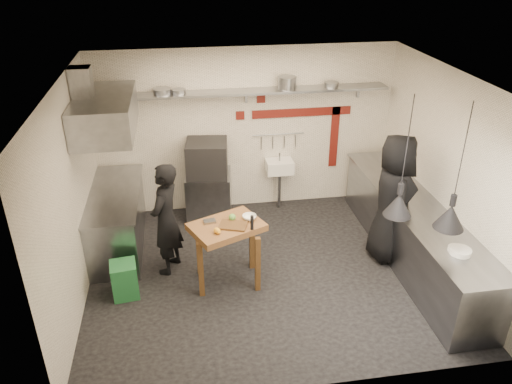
{
  "coord_description": "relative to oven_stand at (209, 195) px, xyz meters",
  "views": [
    {
      "loc": [
        -1.08,
        -5.79,
        4.32
      ],
      "look_at": [
        -0.12,
        0.3,
        1.16
      ],
      "focal_mm": 35.0,
      "sensor_mm": 36.0,
      "label": 1
    }
  ],
  "objects": [
    {
      "name": "small_bowl_right",
      "position": [
        2.79,
        -2.96,
        0.56
      ],
      "size": [
        0.26,
        0.26,
        0.05
      ],
      "primitive_type": "cylinder",
      "rotation": [
        0.0,
        0.0,
        0.39
      ],
      "color": "white",
      "rests_on": "counter_right_top"
    },
    {
      "name": "stock_pot",
      "position": [
        1.34,
        0.15,
        1.84
      ],
      "size": [
        0.32,
        0.32,
        0.2
      ],
      "primitive_type": "cylinder",
      "rotation": [
        0.0,
        0.0,
        0.1
      ],
      "color": "slate",
      "rests_on": "back_shelf"
    },
    {
      "name": "counter_left",
      "position": [
        -1.46,
        -0.72,
        0.05
      ],
      "size": [
        0.7,
        1.9,
        0.9
      ],
      "primitive_type": "cube",
      "color": "slate",
      "rests_on": "floor"
    },
    {
      "name": "heat_lamp_far",
      "position": [
        2.64,
        -2.93,
        1.63
      ],
      "size": [
        0.43,
        0.43,
        1.54
      ],
      "primitive_type": null,
      "rotation": [
        0.0,
        0.0,
        -0.24
      ],
      "color": "black",
      "rests_on": "ceiling"
    },
    {
      "name": "hand_sink",
      "position": [
        1.24,
        0.15,
        0.38
      ],
      "size": [
        0.46,
        0.34,
        0.22
      ],
      "primitive_type": "cube",
      "color": "white",
      "rests_on": "wall_back"
    },
    {
      "name": "red_tile_b",
      "position": [
        0.59,
        0.31,
        1.28
      ],
      "size": [
        0.14,
        0.02,
        0.14
      ],
      "primitive_type": "cube",
      "color": "#5F1611",
      "rests_on": "wall_back"
    },
    {
      "name": "hood_duct",
      "position": [
        -1.66,
        -0.72,
        2.15
      ],
      "size": [
        0.28,
        0.28,
        0.5
      ],
      "primitive_type": "cube",
      "color": "slate",
      "rests_on": "ceiling"
    },
    {
      "name": "combi_oven",
      "position": [
        -0.01,
        -0.03,
        0.69
      ],
      "size": [
        0.73,
        0.69,
        0.58
      ],
      "primitive_type": "cube",
      "rotation": [
        0.0,
        0.0,
        -0.12
      ],
      "color": "black",
      "rests_on": "oven_stand"
    },
    {
      "name": "wall_right",
      "position": [
        3.19,
        -1.77,
        1.0
      ],
      "size": [
        0.04,
        4.2,
        2.8
      ],
      "primitive_type": "cube",
      "color": "white",
      "rests_on": "floor"
    },
    {
      "name": "plate_stack",
      "position": [
        2.81,
        -3.02,
        0.56
      ],
      "size": [
        0.27,
        0.27,
        0.07
      ],
      "primitive_type": "cylinder",
      "rotation": [
        0.0,
        0.0,
        0.05
      ],
      "color": "white",
      "rests_on": "counter_right_top"
    },
    {
      "name": "floor",
      "position": [
        0.69,
        -1.77,
        -0.4
      ],
      "size": [
        5.0,
        5.0,
        0.0
      ],
      "primitive_type": "plane",
      "color": "black",
      "rests_on": "ground"
    },
    {
      "name": "pan_mid_left",
      "position": [
        -0.38,
        0.15,
        1.78
      ],
      "size": [
        0.23,
        0.23,
        0.07
      ],
      "primitive_type": "cylinder",
      "rotation": [
        0.0,
        0.0,
        -0.04
      ],
      "color": "slate",
      "rests_on": "back_shelf"
    },
    {
      "name": "counter_right_top",
      "position": [
        2.84,
        -1.77,
        0.52
      ],
      "size": [
        0.76,
        3.9,
        0.03
      ],
      "primitive_type": "cube",
      "color": "slate",
      "rests_on": "counter_right"
    },
    {
      "name": "red_band_horiz",
      "position": [
        1.64,
        0.31,
        1.28
      ],
      "size": [
        1.7,
        0.02,
        0.14
      ],
      "primitive_type": "cube",
      "color": "#5F1611",
      "rests_on": "wall_back"
    },
    {
      "name": "oven_glass",
      "position": [
        0.05,
        -0.27,
        0.69
      ],
      "size": [
        0.39,
        0.06,
        0.34
      ],
      "primitive_type": "cube",
      "rotation": [
        0.0,
        0.0,
        -0.12
      ],
      "color": "black",
      "rests_on": "oven_door"
    },
    {
      "name": "counter_left_top",
      "position": [
        -1.46,
        -0.72,
        0.52
      ],
      "size": [
        0.76,
        2.0,
        0.03
      ],
      "primitive_type": "cube",
      "color": "slate",
      "rests_on": "counter_left"
    },
    {
      "name": "bowl",
      "position": [
        0.44,
        -1.8,
        0.55
      ],
      "size": [
        0.24,
        0.24,
        0.06
      ],
      "primitive_type": "imported",
      "rotation": [
        0.0,
        0.0,
        0.36
      ],
      "color": "white",
      "rests_on": "prep_table"
    },
    {
      "name": "shelf_bracket_left",
      "position": [
        -1.21,
        0.3,
        1.62
      ],
      "size": [
        0.04,
        0.06,
        0.24
      ],
      "primitive_type": "cube",
      "color": "slate",
      "rests_on": "wall_back"
    },
    {
      "name": "utensil_rail",
      "position": [
        1.24,
        0.29,
        0.92
      ],
      "size": [
        0.9,
        0.02,
        0.02
      ],
      "primitive_type": "cylinder",
      "rotation": [
        0.0,
        1.57,
        0.0
      ],
      "color": "slate",
      "rests_on": "wall_back"
    },
    {
      "name": "counter_right",
      "position": [
        2.84,
        -1.77,
        0.05
      ],
      "size": [
        0.7,
        3.8,
        0.9
      ],
      "primitive_type": "cube",
      "color": "slate",
      "rests_on": "floor"
    },
    {
      "name": "pan_right",
      "position": [
        2.07,
        0.15,
        1.78
      ],
      "size": [
        0.29,
        0.29,
        0.08
      ],
      "primitive_type": "cylinder",
      "rotation": [
        0.0,
        0.0,
        0.27
      ],
      "color": "slate",
      "rests_on": "back_shelf"
    },
    {
      "name": "lemon_b",
      "position": [
        -0.02,
        -2.1,
        0.56
      ],
      "size": [
        0.09,
        0.09,
        0.07
      ],
      "primitive_type": "sphere",
      "rotation": [
        0.0,
        0.0,
        0.21
      ],
      "color": "orange",
      "rests_on": "prep_table"
    },
    {
      "name": "shelf_bracket_right",
      "position": [
        2.59,
        0.3,
        1.62
      ],
      "size": [
        0.04,
        0.06,
        0.24
      ],
      "primitive_type": "cube",
      "color": "slate",
      "rests_on": "wall_back"
    },
    {
      "name": "sink_tap",
      "position": [
        1.24,
        0.15,
        0.56
      ],
      "size": [
        0.03,
        0.03,
        0.14
      ],
      "primitive_type": "cylinder",
      "color": "slate",
      "rests_on": "hand_sink"
    },
    {
      "name": "chef_right",
      "position": [
        2.54,
        -1.63,
        0.57
      ],
      "size": [
        0.72,
        1.01,
        1.94
      ],
      "primitive_type": "imported",
      "rotation": [
        0.0,
        0.0,
        1.46
      ],
      "color": "black",
      "rests_on": "floor"
    },
    {
      "name": "red_tile_a",
      "position": [
        0.94,
        0.31,
        1.55
      ],
      "size": [
        0.14,
        0.02,
        0.14
      ],
      "primitive_type": "cube",
      "color": "#5F1611",
      "rests_on": "wall_back"
    },
    {
      "name": "extractor_hood",
      "position": [
        -1.41,
        -0.72,
        1.75
      ],
      "size": [
        0.78,
        1.6,
        0.5
      ],
      "primitive_type": "cube",
      "color": "slate",
      "rests_on": "ceiling"
    },
    {
      "name": "green_bin",
      "position": [
        -1.27,
        -1.98,
        -0.15
      ],
      "size": [
        0.37,
        0.37,
        0.5
      ],
      "primitive_type": "cube",
      "rotation": [
        0.0,
        0.0,
        0.13
      ],
      "color": "#1E6231",
      "rests_on": "floor"
    },
    {
      "name": "wall_front",
      "position": [
        0.69,
        -3.87,
        1.0
      ],
      "size": [
        5.0,
        0.04,
        2.8
      ],
      "primitive_type": "cube",
      "color": "white",
      "rests_on": "floor"
    },
    {
      "name": "cutting_board",
      "position": [
        0.2,
        -1.94,
        0.53
      ],
      "size": [
        0.42,
        0.35,
        0.02
      ],
      "primitive_type": "cube",
      "rotation": [
        0.0,
        0.0,
        -0.33
      ],
      "color": "#55381B",
      "rests_on": "prep_table"
    },
    {
      "name": "chef_left",
      "position": [
        -0.69,
        -1.46,
        0.43
      ],
      "size": [
        0.61,
        0.71,
        1.65
      ],
      "primitive_type": "imported",
      "rotation": [
        0.0,
        0.0,
        -1.99
      ],
      "color": "black",
      "rests_on": "floor"
    },
    {
      "name": "heat_lamp_near",
      "position": [
        2.15,
        -2.59,
        1.64
      ],
      "size": [
        0.37,
        0.37,
        1.52
      ],
      "primitive_type": null,
      "rotation": [
        0.0,
        0.0,
        -0.08
      ],
      "color": "black",
      "rests_on": "ceiling"
    },
    {
      "name": "shelf_bracket_mid",
      "position": [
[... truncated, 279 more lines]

